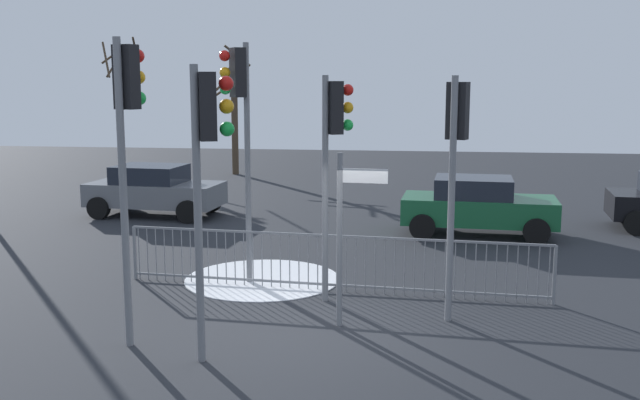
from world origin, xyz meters
The scene contains 13 objects.
ground_plane centered at (0.00, 0.00, 0.00)m, with size 60.00×60.00×0.00m, color #26282D.
traffic_light_foreground_right centered at (-1.27, -1.39, 2.98)m, with size 0.54×0.38×4.07m.
traffic_light_foreground_left centered at (-1.78, 2.47, 3.34)m, with size 0.50×0.44×4.56m.
traffic_light_mid_right centered at (2.12, 0.91, 2.89)m, with size 0.38×0.54×3.94m.
traffic_light_mid_left centered at (0.07, 1.63, 2.90)m, with size 0.52×0.41×3.95m.
traffic_light_rear_right centered at (-2.59, -0.86, 3.26)m, with size 0.37×0.55×4.45m.
direction_sign_post centered at (0.40, 0.28, 1.56)m, with size 0.79×0.12×2.77m.
pedestrian_guard_railing centered at (-0.01, 2.16, 0.55)m, with size 7.92×0.66×1.07m.
car_green_trailing centered at (3.05, 7.58, 0.77)m, with size 3.91×2.15×1.47m.
car_grey_near centered at (-6.01, 9.04, 0.77)m, with size 3.93×2.19×1.47m.
bare_tree_left centered at (-6.07, 18.64, 2.73)m, with size 1.89×1.90×5.32m.
bare_tree_right centered at (-11.24, 19.03, 2.90)m, with size 1.72×1.70×5.70m.
snow_patch_kerb centered at (-1.46, 2.78, 0.01)m, with size 3.05×3.05×0.01m, color white.
Camera 1 is at (1.49, -10.60, 3.83)m, focal length 40.20 mm.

